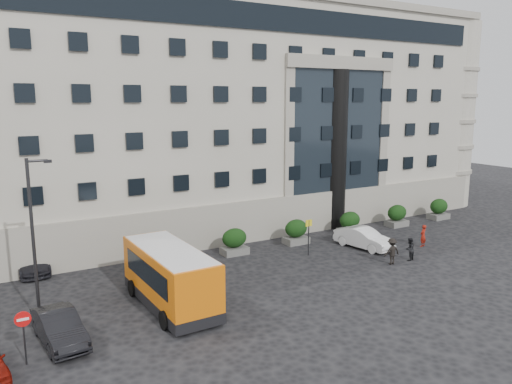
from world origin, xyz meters
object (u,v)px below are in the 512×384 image
Objects in this scene: hedge_a at (163,253)px; parked_car_c at (31,262)px; bus_stop_sign at (309,231)px; no_entry_sign at (23,327)px; pedestrian_a at (423,236)px; hedge_e at (397,215)px; hedge_f at (439,209)px; hedge_d at (350,223)px; minibus at (170,275)px; white_taxi at (364,238)px; hedge_b at (234,241)px; hedge_c at (296,231)px; pedestrian_b at (410,249)px; pedestrian_c at (392,251)px; parked_car_d at (17,242)px; street_lamp at (34,235)px; parked_car_b at (59,328)px.

hedge_a is 8.16m from parked_car_c.
bus_stop_sign is 18.07m from parked_car_c.
pedestrian_a is (27.00, 3.53, -0.84)m from no_entry_sign.
hedge_f is (5.20, 0.00, 0.00)m from hedge_e.
minibus is (-17.41, -6.19, 0.78)m from hedge_d.
white_taxi is 4.44m from pedestrian_a.
white_taxi is at bearing -164.20° from hedge_f.
no_entry_sign is (-18.50, -6.04, -0.08)m from bus_stop_sign.
hedge_b is at bearing 31.90° from no_entry_sign.
hedge_b is at bearing 180.00° from hedge_c.
hedge_d is 5.20m from hedge_e.
hedge_a is 0.41× the size of white_taxi.
pedestrian_b is at bearing -130.64° from hedge_e.
hedge_d is 7.50m from pedestrian_c.
hedge_f reaches higher than parked_car_d.
hedge_a is at bearing 31.16° from street_lamp.
street_lamp reaches higher than hedge_b.
pedestrian_a is at bearing -24.86° from parked_car_d.
minibus is at bearing -12.76° from street_lamp.
no_entry_sign reaches higher than parked_car_b.
bus_stop_sign reaches higher than parked_car_d.
minibus is at bearing -21.99° from pedestrian_b.
bus_stop_sign is at bearing 15.07° from minibus.
minibus reaches higher than pedestrian_c.
parked_car_c is 2.85× the size of pedestrian_b.
hedge_a is 1.00× the size of hedge_c.
white_taxi is (23.00, 5.44, -0.91)m from no_entry_sign.
hedge_d is at bearing 0.00° from hedge_b.
no_entry_sign is 0.52× the size of white_taxi.
street_lamp is 1.80× the size of parked_car_c.
hedge_d is at bearing 17.96° from minibus.
hedge_a is 1.00× the size of hedge_d.
hedge_b is 1.00× the size of hedge_f.
hedge_d is at bearing 24.66° from bus_stop_sign.
pedestrian_a is at bearing -153.78° from pedestrian_c.
white_taxi is (4.50, -0.60, -0.99)m from bus_stop_sign.
hedge_d is 6.76m from bus_stop_sign.
minibus reaches higher than pedestrian_a.
parked_car_b is (-5.69, -1.34, -0.99)m from minibus.
hedge_b is 0.41× the size of white_taxi.
parked_car_c is at bearing -83.44° from parked_car_d.
pedestrian_b is at bearing 4.20° from no_entry_sign.
parked_car_d is (-28.63, 8.20, -0.19)m from hedge_e.
pedestrian_b reaches higher than parked_car_c.
pedestrian_b is at bearing -97.15° from hedge_d.
white_taxi is at bearing -43.33° from hedge_c.
hedge_e reaches higher than parked_car_d.
minibus is at bearing -164.69° from hedge_e.
hedge_a is at bearing 180.00° from hedge_e.
hedge_c is 0.23× the size of street_lamp.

